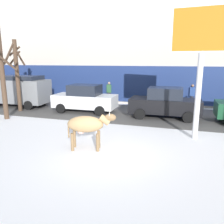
# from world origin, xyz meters

# --- Properties ---
(ground_plane) EXTENTS (120.00, 120.00, 0.00)m
(ground_plane) POSITION_xyz_m (0.00, 0.00, 0.00)
(ground_plane) COLOR white
(road_strip) EXTENTS (60.00, 5.60, 0.01)m
(road_strip) POSITION_xyz_m (0.00, 7.17, 0.00)
(road_strip) COLOR #514F4C
(road_strip) RESTS_ON ground
(building_facade) EXTENTS (44.00, 6.10, 13.00)m
(building_facade) POSITION_xyz_m (0.00, 13.43, 6.48)
(building_facade) COLOR beige
(building_facade) RESTS_ON ground
(cow_tan) EXTENTS (1.94, 0.92, 1.54)m
(cow_tan) POSITION_xyz_m (-0.86, 0.60, 0.99)
(cow_tan) COLOR tan
(cow_tan) RESTS_ON ground
(billboard) EXTENTS (2.53, 0.40, 5.56)m
(billboard) POSITION_xyz_m (3.23, 3.14, 4.31)
(billboard) COLOR silver
(billboard) RESTS_ON ground
(car_grey_van) EXTENTS (4.62, 2.15, 2.32)m
(car_grey_van) POSITION_xyz_m (-9.21, 7.12, 1.24)
(car_grey_van) COLOR slate
(car_grey_van) RESTS_ON ground
(car_white_sedan) EXTENTS (4.22, 2.01, 1.84)m
(car_white_sedan) POSITION_xyz_m (-3.66, 6.80, 0.91)
(car_white_sedan) COLOR white
(car_white_sedan) RESTS_ON ground
(car_black_sedan) EXTENTS (4.22, 2.01, 1.84)m
(car_black_sedan) POSITION_xyz_m (1.63, 6.73, 0.91)
(car_black_sedan) COLOR black
(car_black_sedan) RESTS_ON ground
(pedestrian_by_cars) EXTENTS (0.36, 0.24, 1.73)m
(pedestrian_by_cars) POSITION_xyz_m (3.29, 10.30, 0.88)
(pedestrian_by_cars) COLOR #282833
(pedestrian_by_cars) RESTS_ON ground
(pedestrian_far_left) EXTENTS (0.36, 0.24, 1.73)m
(pedestrian_far_left) POSITION_xyz_m (-3.07, 10.30, 0.88)
(pedestrian_far_left) COLOR #282833
(pedestrian_far_left) RESTS_ON ground
(bare_tree_right_lot) EXTENTS (1.05, 1.06, 4.75)m
(bare_tree_right_lot) POSITION_xyz_m (-8.09, 5.75, 2.55)
(bare_tree_right_lot) COLOR #4C3828
(bare_tree_right_lot) RESTS_ON ground
(bare_tree_far_back) EXTENTS (1.29, 1.35, 5.37)m
(bare_tree_far_back) POSITION_xyz_m (-7.36, 3.63, 2.82)
(bare_tree_far_back) COLOR #4C3828
(bare_tree_far_back) RESTS_ON ground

